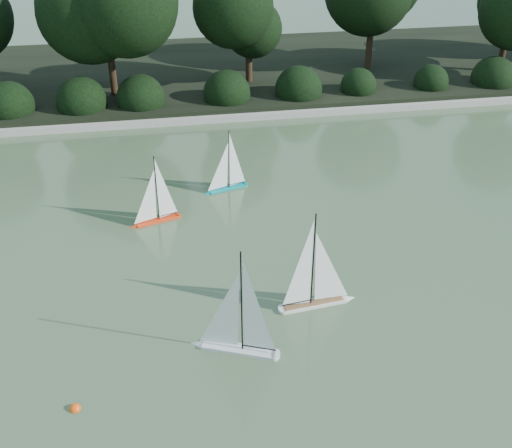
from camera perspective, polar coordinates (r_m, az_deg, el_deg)
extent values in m
plane|color=#3B5533|center=(9.92, 4.84, -9.35)|extent=(80.00, 80.00, 0.00)
cube|color=gray|center=(17.63, -2.54, 9.46)|extent=(40.00, 0.35, 0.18)
cube|color=black|center=(21.38, -4.08, 13.30)|extent=(40.00, 8.00, 0.30)
cylinder|color=black|center=(19.08, -12.60, 12.73)|extent=(0.20, 0.20, 1.66)
sphere|color=black|center=(18.61, -13.32, 18.68)|extent=(2.66, 2.66, 2.66)
cylinder|color=black|center=(19.86, -0.63, 13.50)|extent=(0.20, 0.20, 1.26)
sphere|color=black|center=(19.47, -0.66, 17.95)|extent=(2.10, 2.10, 2.10)
cylinder|color=black|center=(21.44, 10.00, 14.97)|extent=(0.20, 0.20, 1.73)
cylinder|color=black|center=(22.20, 21.00, 13.66)|extent=(0.20, 0.20, 1.48)
sphere|color=black|center=(18.32, -15.67, 10.37)|extent=(1.10, 1.10, 1.10)
sphere|color=black|center=(18.23, -9.33, 10.99)|extent=(1.10, 1.10, 1.10)
sphere|color=black|center=(18.36, -2.97, 11.48)|extent=(1.10, 1.10, 1.10)
sphere|color=black|center=(18.70, 3.25, 11.82)|extent=(1.10, 1.10, 1.10)
sphere|color=black|center=(19.24, 9.19, 12.02)|extent=(1.10, 1.10, 1.10)
sphere|color=black|center=(19.97, 14.75, 12.09)|extent=(1.10, 1.10, 1.10)
sphere|color=black|center=(20.87, 19.88, 12.06)|extent=(1.10, 1.10, 1.10)
cube|color=silver|center=(9.49, -1.53, -10.95)|extent=(1.08, 0.63, 0.11)
cone|color=silver|center=(9.63, -5.22, -10.34)|extent=(0.29, 0.29, 0.22)
cylinder|color=silver|center=(9.40, 1.74, -11.44)|extent=(0.17, 0.17, 0.11)
cylinder|color=black|center=(8.92, -1.27, -6.65)|extent=(0.03, 0.03, 1.68)
cylinder|color=black|center=(9.36, 0.22, -10.67)|extent=(0.47, 0.22, 0.02)
cube|color=silver|center=(10.38, 5.16, -6.96)|extent=(1.09, 0.34, 0.11)
cone|color=silver|center=(10.59, 8.29, -6.32)|extent=(0.24, 0.24, 0.21)
cylinder|color=silver|center=(10.22, 2.35, -7.52)|extent=(0.14, 0.14, 0.11)
cube|color=olive|center=(10.34, 5.17, -6.71)|extent=(0.99, 0.28, 0.01)
cylinder|color=black|center=(9.86, 5.10, -2.93)|extent=(0.02, 0.02, 1.65)
cylinder|color=black|center=(10.22, 3.67, -6.74)|extent=(0.49, 0.08, 0.02)
cube|color=#F83813|center=(12.76, -8.76, 0.41)|extent=(0.87, 0.43, 0.09)
cone|color=#F83813|center=(12.64, -10.88, -0.12)|extent=(0.22, 0.22, 0.17)
cylinder|color=#F83813|center=(12.89, -6.97, 0.86)|extent=(0.13, 0.13, 0.09)
cylinder|color=black|center=(12.44, -8.83, 3.31)|extent=(0.02, 0.02, 1.34)
cylinder|color=black|center=(12.78, -7.82, 1.03)|extent=(0.38, 0.14, 0.01)
cube|color=#088B8C|center=(13.86, -2.54, 3.27)|extent=(0.86, 0.41, 0.08)
cone|color=#088B8C|center=(13.69, -4.40, 2.84)|extent=(0.21, 0.21, 0.17)
cylinder|color=#088B8C|center=(14.03, -0.98, 3.64)|extent=(0.13, 0.13, 0.08)
cylinder|color=black|center=(13.58, -2.45, 5.94)|extent=(0.02, 0.02, 1.31)
cylinder|color=black|center=(13.91, -1.70, 3.81)|extent=(0.38, 0.13, 0.01)
sphere|color=#F14D0C|center=(9.02, -15.78, -15.54)|extent=(0.16, 0.16, 0.16)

